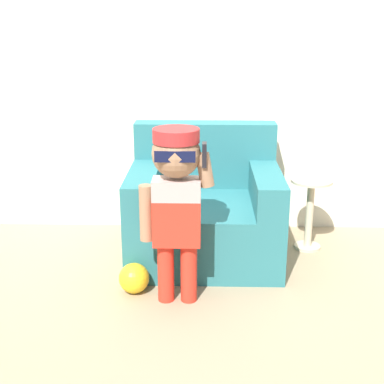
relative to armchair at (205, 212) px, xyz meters
The scene contains 6 objects.
ground_plane 0.36m from the armchair, 136.47° to the right, with size 10.00×10.00×0.00m, color #998466.
wall_back 1.14m from the armchair, 102.01° to the left, with size 10.00×0.05×2.60m.
armchair is the anchor object (origin of this frame).
person_child 0.76m from the armchair, 103.72° to the right, with size 0.42×0.31×1.03m.
side_table 0.76m from the armchair, ahead, with size 0.29×0.29×0.52m.
toy_ball 0.74m from the armchair, 127.04° to the right, with size 0.19×0.19×0.19m.
Camera 1 is at (0.12, -3.34, 1.59)m, focal length 50.00 mm.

